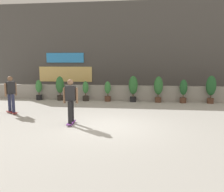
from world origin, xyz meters
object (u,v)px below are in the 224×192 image
at_px(potted_plant_0, 39,89).
at_px(potted_plant_4, 133,87).
at_px(potted_plant_1, 60,87).
at_px(potted_plant_3, 108,91).
at_px(potted_plant_2, 86,91).
at_px(skater_far_left, 71,100).
at_px(potted_plant_5, 158,87).
at_px(potted_plant_6, 183,90).
at_px(potted_plant_7, 211,87).
at_px(skater_mid_plaza, 11,93).

distance_m(potted_plant_0, potted_plant_4, 5.75).
bearing_deg(potted_plant_1, potted_plant_3, 0.00).
distance_m(potted_plant_0, potted_plant_1, 1.35).
xyz_separation_m(potted_plant_2, potted_plant_4, (2.83, -0.00, 0.26)).
distance_m(potted_plant_0, skater_far_left, 6.59).
distance_m(potted_plant_1, skater_far_left, 5.95).
relative_size(potted_plant_1, potted_plant_3, 1.23).
relative_size(potted_plant_2, potted_plant_4, 0.78).
bearing_deg(potted_plant_5, potted_plant_3, 180.00).
bearing_deg(potted_plant_0, potted_plant_6, 0.00).
relative_size(potted_plant_7, skater_mid_plaza, 0.92).
height_order(potted_plant_3, skater_mid_plaza, skater_mid_plaza).
height_order(potted_plant_2, potted_plant_7, potted_plant_7).
xyz_separation_m(potted_plant_1, potted_plant_6, (7.24, 0.00, -0.09)).
bearing_deg(potted_plant_5, potted_plant_1, -180.00).
height_order(potted_plant_2, potted_plant_3, potted_plant_3).
distance_m(potted_plant_0, potted_plant_5, 7.19).
bearing_deg(potted_plant_7, potted_plant_3, 180.00).
bearing_deg(potted_plant_1, potted_plant_7, 0.00).
height_order(potted_plant_1, potted_plant_3, potted_plant_1).
xyz_separation_m(potted_plant_0, skater_far_left, (3.65, -5.48, 0.28)).
bearing_deg(potted_plant_7, skater_mid_plaza, -157.77).
distance_m(potted_plant_5, skater_mid_plaza, 7.83).
xyz_separation_m(potted_plant_3, potted_plant_6, (4.34, -0.00, 0.12)).
height_order(potted_plant_0, potted_plant_1, potted_plant_1).
distance_m(potted_plant_2, potted_plant_7, 7.16).
distance_m(potted_plant_6, potted_plant_7, 1.50).
bearing_deg(skater_far_left, potted_plant_3, 83.85).
relative_size(potted_plant_3, potted_plant_5, 0.79).
relative_size(potted_plant_1, potted_plant_5, 0.97).
xyz_separation_m(potted_plant_1, potted_plant_2, (1.58, 0.00, -0.22)).
bearing_deg(potted_plant_0, potted_plant_1, -0.00).
bearing_deg(skater_far_left, potted_plant_1, 112.92).
xyz_separation_m(potted_plant_0, potted_plant_6, (8.58, 0.00, 0.08)).
xyz_separation_m(potted_plant_3, skater_mid_plaza, (-3.82, -3.94, 0.32)).
bearing_deg(potted_plant_5, potted_plant_2, 180.00).
height_order(potted_plant_2, skater_far_left, skater_far_left).
xyz_separation_m(potted_plant_1, potted_plant_4, (4.40, 0.00, 0.04)).
bearing_deg(potted_plant_2, potted_plant_6, 0.00).
bearing_deg(potted_plant_1, potted_plant_2, 0.00).
relative_size(potted_plant_2, potted_plant_3, 1.00).
relative_size(potted_plant_2, skater_far_left, 0.70).
relative_size(potted_plant_1, potted_plant_6, 1.09).
relative_size(skater_far_left, skater_mid_plaza, 1.00).
height_order(potted_plant_5, potted_plant_7, potted_plant_7).
relative_size(potted_plant_5, potted_plant_7, 0.96).
relative_size(potted_plant_3, potted_plant_6, 0.89).
xyz_separation_m(potted_plant_0, skater_mid_plaza, (0.42, -3.94, 0.28)).
bearing_deg(skater_mid_plaza, potted_plant_6, 25.81).
bearing_deg(skater_far_left, potted_plant_2, 97.68).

